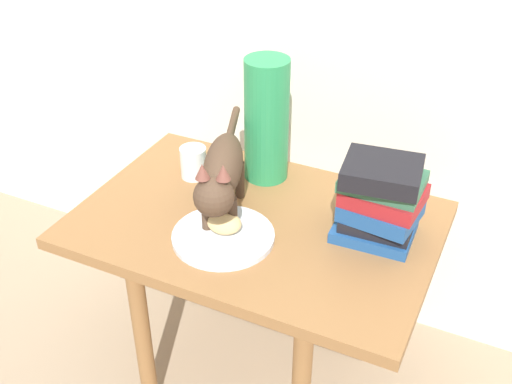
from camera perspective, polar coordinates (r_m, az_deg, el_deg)
The scene contains 8 objects.
ground_plane at distance 1.90m, azimuth 0.00°, elevation -15.72°, with size 6.00×6.00×0.00m, color gray.
side_table at distance 1.58m, azimuth 0.00°, elevation -4.58°, with size 0.86×0.58×0.54m.
plate at distance 1.47m, azimuth -2.97°, elevation -4.02°, with size 0.24×0.24×0.01m, color silver.
bread_roll at distance 1.46m, azimuth -2.87°, elevation -2.83°, with size 0.08×0.06×0.05m, color #E0BC7A.
cat at distance 1.46m, azimuth -3.12°, elevation 1.73°, with size 0.21×0.46×0.23m.
book_stack at distance 1.45m, azimuth 11.18°, elevation -0.68°, with size 0.19×0.17×0.20m.
green_vase at distance 1.62m, azimuth 0.96°, elevation 6.47°, with size 0.11×0.11×0.33m, color #288C51.
candle_jar at distance 1.69m, azimuth -5.65°, elevation 2.54°, with size 0.07×0.07×0.08m.
Camera 1 is at (0.54, -1.12, 1.43)m, focal length 44.36 mm.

